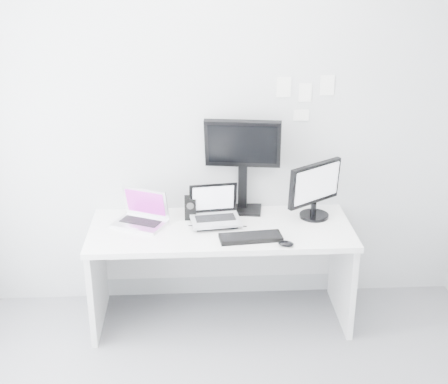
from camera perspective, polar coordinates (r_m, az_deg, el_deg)
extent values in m
plane|color=#B6B8BA|center=(4.33, -0.52, 6.14)|extent=(3.60, 0.00, 3.60)
cube|color=white|center=(4.39, -0.28, -7.60)|extent=(1.80, 0.70, 0.73)
cube|color=silver|center=(4.24, -7.90, -1.50)|extent=(0.41, 0.37, 0.25)
cube|color=black|center=(4.33, -3.13, -1.47)|extent=(0.09, 0.09, 0.16)
cube|color=#B7B9BF|center=(4.20, -0.79, -1.36)|extent=(0.36, 0.30, 0.28)
cube|color=black|center=(4.34, 1.74, 2.57)|extent=(0.55, 0.26, 0.72)
cube|color=black|center=(4.34, 8.47, 0.21)|extent=(0.49, 0.43, 0.42)
cube|color=black|center=(4.06, 2.48, -4.23)|extent=(0.42, 0.19, 0.03)
ellipsoid|color=black|center=(3.99, 5.75, -4.77)|extent=(0.12, 0.10, 0.03)
cube|color=white|center=(4.30, 5.56, 9.64)|extent=(0.10, 0.00, 0.14)
cube|color=white|center=(4.33, 7.52, 9.11)|extent=(0.09, 0.00, 0.13)
cube|color=white|center=(4.35, 9.53, 9.73)|extent=(0.10, 0.00, 0.14)
cube|color=white|center=(4.37, 7.16, 7.07)|extent=(0.11, 0.00, 0.08)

